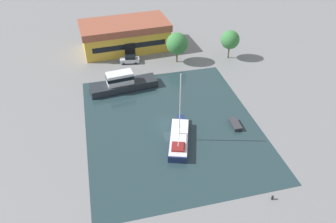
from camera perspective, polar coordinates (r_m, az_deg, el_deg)
The scene contains 10 objects.
ground_plane at distance 55.67m, azimuth 0.62°, elevation -2.36°, with size 440.00×440.00×0.00m, color slate.
water_canal at distance 55.67m, azimuth 0.62°, elevation -2.36°, with size 28.55×34.08×0.01m, color #23383D.
warehouse_building at distance 79.83m, azimuth -7.49°, elevation 13.05°, with size 20.89×11.64×6.45m.
quay_tree_near_building at distance 72.40m, azimuth 1.59°, elevation 11.73°, with size 4.75×4.75×6.77m.
quay_tree_by_water at distance 75.31m, azimuth 10.77°, elevation 12.17°, with size 4.12×4.12×6.51m.
parked_car at distance 73.97m, azimuth -6.67°, elevation 9.00°, with size 4.45×2.34×1.70m.
sailboat_moored at distance 52.04m, azimuth 1.94°, elevation -4.71°, with size 5.56×10.50×12.22m.
motor_cruiser at distance 64.62m, azimuth -7.92°, elevation 4.91°, with size 13.52×5.06×3.71m.
small_dinghy at distance 56.39m, azimuth 11.62°, elevation -2.21°, with size 1.46×3.20×0.70m.
mooring_bollard at distance 46.61m, azimuth 17.74°, elevation -14.06°, with size 0.30×0.30×0.69m.
Camera 1 is at (-10.74, -41.64, 35.36)m, focal length 35.00 mm.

